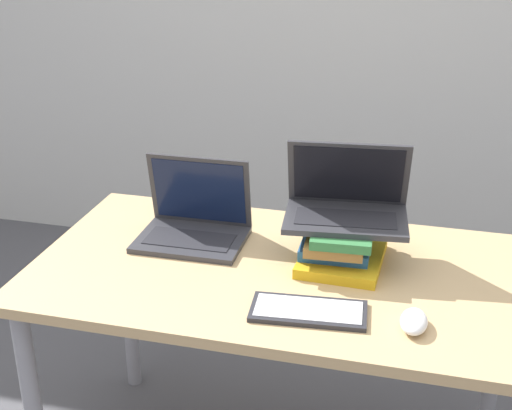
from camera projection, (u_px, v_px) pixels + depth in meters
desk at (282, 294)px, 1.98m from camera, size 1.37×0.75×0.73m
laptop_left at (194, 223)px, 2.10m from camera, size 0.31×0.23×0.24m
book_stack at (340, 243)px, 1.97m from camera, size 0.23×0.29×0.12m
laptop_on_books at (346, 204)px, 1.95m from camera, size 0.36×0.25×0.22m
wireless_keyboard at (308, 311)px, 1.73m from camera, size 0.29×0.15×0.01m
mouse at (414, 321)px, 1.67m from camera, size 0.06×0.11×0.04m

